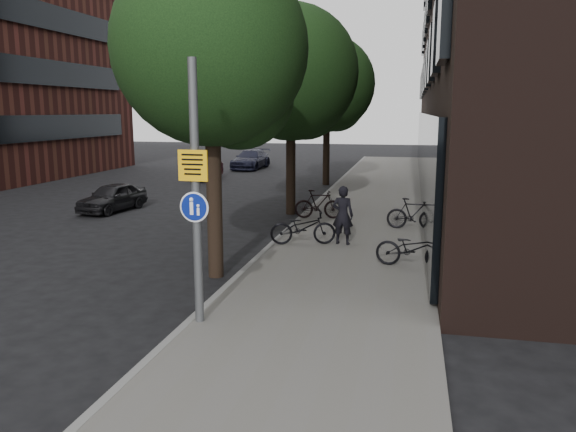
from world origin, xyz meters
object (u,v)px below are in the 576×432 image
(parked_bike_facade_near, at_px, (413,248))
(pedestrian, at_px, (343,215))
(signpost, at_px, (196,193))
(parked_car_near, at_px, (112,197))

(parked_bike_facade_near, bearing_deg, pedestrian, 54.11)
(parked_bike_facade_near, bearing_deg, signpost, 150.56)
(signpost, relative_size, pedestrian, 2.76)
(signpost, xyz_separation_m, pedestrian, (1.81, 6.61, -1.52))
(signpost, bearing_deg, parked_bike_facade_near, 52.83)
(signpost, height_order, pedestrian, signpost)
(signpost, bearing_deg, parked_car_near, 129.08)
(parked_bike_facade_near, height_order, parked_car_near, parked_car_near)
(signpost, height_order, parked_bike_facade_near, signpost)
(signpost, xyz_separation_m, parked_car_near, (-7.84, 10.74, -1.93))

